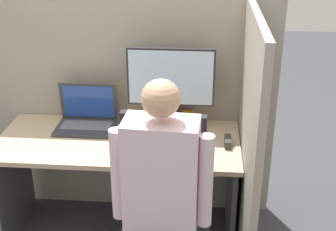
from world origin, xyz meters
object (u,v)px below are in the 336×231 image
object	(u,v)px
monitor	(171,80)
laptop	(87,120)
carrot_toy	(166,152)
person	(161,200)
office_chair	(162,221)
paper_box	(171,122)
stapler	(228,142)

from	to	relation	value
monitor	laptop	xyz separation A→B (m)	(-0.54, -0.03, -0.27)
carrot_toy	person	world-z (taller)	person
laptop	office_chair	size ratio (longest dim) A/B	0.35
paper_box	carrot_toy	xyz separation A→B (m)	(0.00, -0.37, -0.02)
paper_box	monitor	xyz separation A→B (m)	(0.00, 0.00, 0.28)
laptop	stapler	bearing A→B (deg)	-11.08
person	monitor	bearing A→B (deg)	91.70
laptop	office_chair	bearing A→B (deg)	-52.78
laptop	carrot_toy	size ratio (longest dim) A/B	2.52
laptop	stapler	world-z (taller)	laptop
laptop	carrot_toy	xyz separation A→B (m)	(0.54, -0.34, -0.03)
monitor	stapler	distance (m)	0.52
paper_box	monitor	size ratio (longest dim) A/B	0.55
monitor	person	bearing A→B (deg)	-88.30
carrot_toy	person	size ratio (longest dim) A/B	0.11
paper_box	person	xyz separation A→B (m)	(0.03, -0.92, 0.04)
stapler	person	bearing A→B (deg)	-114.95
stapler	monitor	bearing A→B (deg)	149.88
carrot_toy	office_chair	distance (m)	0.44
office_chair	paper_box	bearing A→B (deg)	91.34
paper_box	office_chair	xyz separation A→B (m)	(0.02, -0.77, -0.20)
laptop	carrot_toy	distance (m)	0.64
paper_box	office_chair	bearing A→B (deg)	-88.66
stapler	carrot_toy	bearing A→B (deg)	-156.25
paper_box	person	world-z (taller)	person
paper_box	stapler	bearing A→B (deg)	-29.78
office_chair	person	bearing A→B (deg)	-86.49
laptop	stapler	distance (m)	0.92
office_chair	person	xyz separation A→B (m)	(0.01, -0.16, 0.24)
monitor	office_chair	size ratio (longest dim) A/B	0.50
office_chair	person	world-z (taller)	person
laptop	person	bearing A→B (deg)	-57.48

